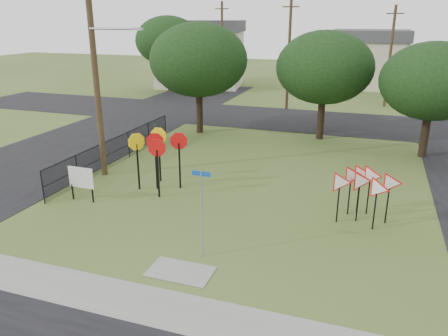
# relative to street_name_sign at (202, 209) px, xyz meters

# --- Properties ---
(ground) EXTENTS (140.00, 140.00, 0.00)m
(ground) POSITION_rel_street_name_sign_xyz_m (-0.30, 1.29, -1.71)
(ground) COLOR #3D5720
(sidewalk) EXTENTS (30.00, 1.60, 0.02)m
(sidewalk) POSITION_rel_street_name_sign_xyz_m (-0.30, -2.91, -1.70)
(sidewalk) COLOR gray
(sidewalk) RESTS_ON ground
(planting_strip) EXTENTS (30.00, 0.80, 0.02)m
(planting_strip) POSITION_rel_street_name_sign_xyz_m (-0.30, -4.11, -1.70)
(planting_strip) COLOR #3D5720
(planting_strip) RESTS_ON ground
(street_left) EXTENTS (8.00, 50.00, 0.02)m
(street_left) POSITION_rel_street_name_sign_xyz_m (-12.30, 11.29, -1.70)
(street_left) COLOR black
(street_left) RESTS_ON ground
(street_far) EXTENTS (60.00, 8.00, 0.02)m
(street_far) POSITION_rel_street_name_sign_xyz_m (-0.30, 21.29, -1.70)
(street_far) COLOR black
(street_far) RESTS_ON ground
(curb_pad) EXTENTS (2.00, 1.20, 0.02)m
(curb_pad) POSITION_rel_street_name_sign_xyz_m (-0.30, -1.11, -1.70)
(curb_pad) COLOR gray
(curb_pad) RESTS_ON ground
(street_name_sign) EXTENTS (0.62, 0.06, 2.98)m
(street_name_sign) POSITION_rel_street_name_sign_xyz_m (0.00, 0.00, 0.00)
(street_name_sign) COLOR #9B9EA3
(street_name_sign) RESTS_ON ground
(stop_sign_cluster) EXTENTS (2.37, 1.99, 2.66)m
(stop_sign_cluster) POSITION_rel_street_name_sign_xyz_m (-4.12, 4.97, 0.25)
(stop_sign_cluster) COLOR black
(stop_sign_cluster) RESTS_ON ground
(yield_sign_cluster) EXTENTS (2.69, 1.64, 2.10)m
(yield_sign_cluster) POSITION_rel_street_name_sign_xyz_m (4.78, 4.62, -0.15)
(yield_sign_cluster) COLOR black
(yield_sign_cluster) RESTS_ON ground
(info_board) EXTENTS (1.21, 0.06, 1.52)m
(info_board) POSITION_rel_street_name_sign_xyz_m (-6.56, 2.61, -0.70)
(info_board) COLOR black
(info_board) RESTS_ON ground
(utility_pole_main) EXTENTS (3.55, 0.33, 10.00)m
(utility_pole_main) POSITION_rel_street_name_sign_xyz_m (-7.54, 5.79, 3.50)
(utility_pole_main) COLOR #473520
(utility_pole_main) RESTS_ON ground
(far_pole_a) EXTENTS (1.40, 0.24, 9.00)m
(far_pole_a) POSITION_rel_street_name_sign_xyz_m (-2.30, 25.29, 2.89)
(far_pole_a) COLOR #473520
(far_pole_a) RESTS_ON ground
(far_pole_b) EXTENTS (1.40, 0.24, 8.50)m
(far_pole_b) POSITION_rel_street_name_sign_xyz_m (5.70, 29.29, 2.64)
(far_pole_b) COLOR #473520
(far_pole_b) RESTS_ON ground
(far_pole_c) EXTENTS (1.40, 0.24, 9.00)m
(far_pole_c) POSITION_rel_street_name_sign_xyz_m (-10.30, 31.29, 2.89)
(far_pole_c) COLOR #473520
(far_pole_c) RESTS_ON ground
(fence_run) EXTENTS (0.05, 11.55, 1.50)m
(fence_run) POSITION_rel_street_name_sign_xyz_m (-7.90, 7.54, -0.92)
(fence_run) COLOR black
(fence_run) RESTS_ON ground
(house_left) EXTENTS (10.58, 8.88, 7.20)m
(house_left) POSITION_rel_street_name_sign_xyz_m (-14.30, 35.29, 1.94)
(house_left) COLOR beige
(house_left) RESTS_ON ground
(house_mid) EXTENTS (8.40, 8.40, 6.20)m
(house_mid) POSITION_rel_street_name_sign_xyz_m (3.70, 41.29, 1.44)
(house_mid) COLOR beige
(house_mid) RESTS_ON ground
(tree_near_left) EXTENTS (6.40, 6.40, 7.27)m
(tree_near_left) POSITION_rel_street_name_sign_xyz_m (-6.30, 15.29, 3.15)
(tree_near_left) COLOR black
(tree_near_left) RESTS_ON ground
(tree_near_mid) EXTENTS (6.00, 6.00, 6.80)m
(tree_near_mid) POSITION_rel_street_name_sign_xyz_m (1.70, 16.29, 2.83)
(tree_near_mid) COLOR black
(tree_near_mid) RESTS_ON ground
(tree_near_right) EXTENTS (5.60, 5.60, 6.33)m
(tree_near_right) POSITION_rel_street_name_sign_xyz_m (7.70, 14.29, 2.52)
(tree_near_right) COLOR black
(tree_near_right) RESTS_ON ground
(tree_far_left) EXTENTS (6.80, 6.80, 7.73)m
(tree_far_left) POSITION_rel_street_name_sign_xyz_m (-16.30, 31.29, 3.46)
(tree_far_left) COLOR black
(tree_far_left) RESTS_ON ground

